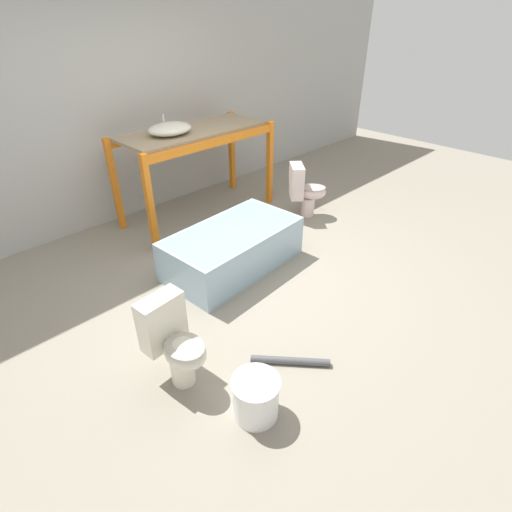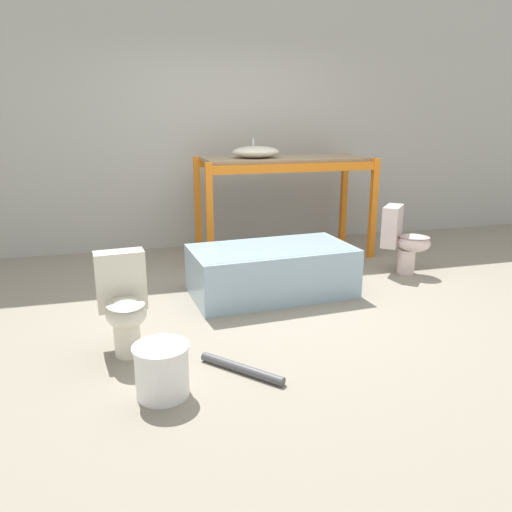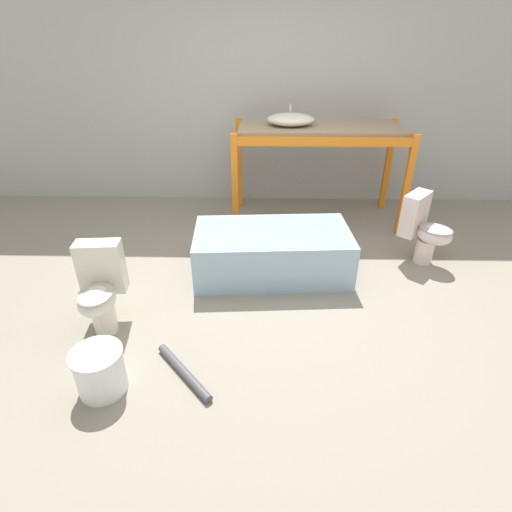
{
  "view_description": "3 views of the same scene",
  "coord_description": "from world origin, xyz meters",
  "px_view_note": "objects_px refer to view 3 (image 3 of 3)",
  "views": [
    {
      "loc": [
        -2.4,
        -2.6,
        2.43
      ],
      "look_at": [
        -0.28,
        -0.46,
        0.54
      ],
      "focal_mm": 28.0,
      "sensor_mm": 36.0,
      "label": 1
    },
    {
      "loc": [
        -1.32,
        -4.03,
        1.62
      ],
      "look_at": [
        -0.29,
        -0.34,
        0.53
      ],
      "focal_mm": 35.0,
      "sensor_mm": 36.0,
      "label": 2
    },
    {
      "loc": [
        -0.08,
        -3.19,
        2.11
      ],
      "look_at": [
        -0.14,
        -0.33,
        0.47
      ],
      "focal_mm": 28.0,
      "sensor_mm": 36.0,
      "label": 3
    }
  ],
  "objects_px": {
    "sink_basin": "(291,119)",
    "bucket_white": "(100,370)",
    "toilet_near": "(424,228)",
    "toilet_far": "(100,288)",
    "bathtub_main": "(272,249)"
  },
  "relations": [
    {
      "from": "toilet_near",
      "to": "bucket_white",
      "type": "relative_size",
      "value": 2.09
    },
    {
      "from": "toilet_far",
      "to": "bucket_white",
      "type": "bearing_deg",
      "value": -78.5
    },
    {
      "from": "toilet_far",
      "to": "bathtub_main",
      "type": "bearing_deg",
      "value": 27.68
    },
    {
      "from": "sink_basin",
      "to": "toilet_near",
      "type": "relative_size",
      "value": 0.75
    },
    {
      "from": "sink_basin",
      "to": "bathtub_main",
      "type": "relative_size",
      "value": 0.35
    },
    {
      "from": "sink_basin",
      "to": "bathtub_main",
      "type": "height_order",
      "value": "sink_basin"
    },
    {
      "from": "sink_basin",
      "to": "bucket_white",
      "type": "bearing_deg",
      "value": -115.89
    },
    {
      "from": "bathtub_main",
      "to": "toilet_far",
      "type": "xyz_separation_m",
      "value": [
        -1.33,
        -0.86,
        0.11
      ]
    },
    {
      "from": "toilet_far",
      "to": "toilet_near",
      "type": "bearing_deg",
      "value": 16.43
    },
    {
      "from": "sink_basin",
      "to": "bucket_white",
      "type": "xyz_separation_m",
      "value": [
        -1.35,
        -2.78,
        -1.05
      ]
    },
    {
      "from": "bathtub_main",
      "to": "bucket_white",
      "type": "height_order",
      "value": "bathtub_main"
    },
    {
      "from": "toilet_far",
      "to": "bucket_white",
      "type": "relative_size",
      "value": 2.09
    },
    {
      "from": "bathtub_main",
      "to": "bucket_white",
      "type": "bearing_deg",
      "value": -131.06
    },
    {
      "from": "sink_basin",
      "to": "toilet_near",
      "type": "distance_m",
      "value": 1.86
    },
    {
      "from": "toilet_near",
      "to": "toilet_far",
      "type": "height_order",
      "value": "same"
    }
  ]
}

